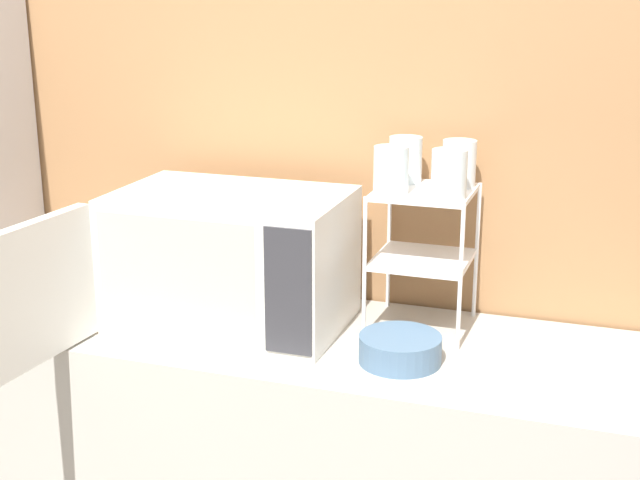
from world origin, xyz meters
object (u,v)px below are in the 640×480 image
object	(u,v)px
glass_front_right	(449,174)
bowl	(400,349)
glass_front_left	(391,170)
dish_rack	(423,230)
glass_back_left	(405,159)
microwave	(221,261)
glass_back_right	(459,163)

from	to	relation	value
glass_front_right	bowl	world-z (taller)	glass_front_right
glass_front_left	glass_front_right	distance (m)	0.14
dish_rack	glass_back_left	xyz separation A→B (m)	(-0.06, 0.07, 0.15)
microwave	glass_front_right	world-z (taller)	glass_front_right
glass_back_left	bowl	xyz separation A→B (m)	(0.07, -0.29, -0.38)
glass_front_left	glass_back_right	world-z (taller)	same
dish_rack	microwave	bearing A→B (deg)	-163.21
glass_back_right	glass_front_left	bearing A→B (deg)	-135.66
microwave	glass_back_right	distance (m)	0.63
dish_rack	bowl	world-z (taller)	dish_rack
microwave	glass_front_right	size ratio (longest dim) A/B	7.14
glass_back_right	dish_rack	bearing A→B (deg)	-136.95
microwave	glass_back_left	bearing A→B (deg)	27.43
glass_front_left	glass_back_right	distance (m)	0.19
glass_back_right	glass_back_left	bearing A→B (deg)	177.92
microwave	dish_rack	world-z (taller)	dish_rack
glass_front_left	glass_back_left	bearing A→B (deg)	89.26
glass_back_left	bowl	size ratio (longest dim) A/B	0.60
glass_front_left	glass_front_right	world-z (taller)	same
glass_front_left	glass_back_right	xyz separation A→B (m)	(0.14, 0.13, 0.00)
glass_front_left	bowl	bearing A→B (deg)	-65.81
glass_front_left	bowl	world-z (taller)	glass_front_left
glass_front_right	bowl	xyz separation A→B (m)	(-0.06, -0.16, -0.38)
glass_front_left	glass_back_right	bearing A→B (deg)	44.34
dish_rack	glass_front_right	bearing A→B (deg)	-42.81
microwave	bowl	xyz separation A→B (m)	(0.47, -0.08, -0.14)
dish_rack	glass_back_right	xyz separation A→B (m)	(0.07, 0.06, 0.15)
dish_rack	bowl	distance (m)	0.31
glass_back_right	glass_front_right	xyz separation A→B (m)	(0.00, -0.13, 0.00)
glass_front_right	glass_back_left	bearing A→B (deg)	135.29
microwave	glass_front_left	distance (m)	0.48
glass_back_right	glass_back_left	distance (m)	0.13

